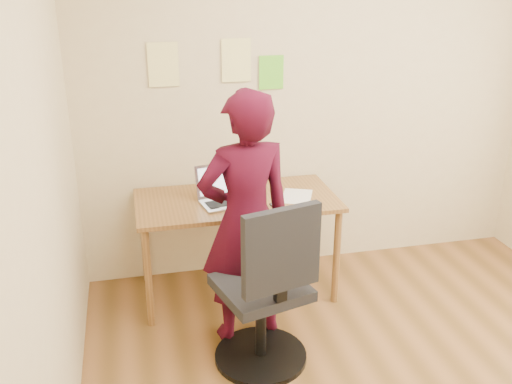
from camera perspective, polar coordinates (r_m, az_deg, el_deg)
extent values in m
cube|color=beige|center=(4.33, 5.68, 9.53)|extent=(3.50, 0.04, 2.70)
cube|color=beige|center=(2.45, -21.68, -1.47)|extent=(0.04, 3.50, 2.70)
cube|color=brown|center=(3.99, -1.96, -0.84)|extent=(1.40, 0.70, 0.03)
cylinder|color=brown|center=(3.83, -10.70, -8.47)|extent=(0.05, 0.05, 0.71)
cylinder|color=brown|center=(4.05, 8.05, -6.47)|extent=(0.05, 0.05, 0.71)
cylinder|color=brown|center=(4.36, -11.12, -4.59)|extent=(0.05, 0.05, 0.71)
cylinder|color=brown|center=(4.56, 5.41, -3.04)|extent=(0.05, 0.05, 0.71)
cube|color=#B6B6BE|center=(3.89, -2.96, -1.12)|extent=(0.37, 0.29, 0.02)
cube|color=black|center=(3.89, -2.96, -1.00)|extent=(0.29, 0.18, 0.00)
cube|color=#B6B6BE|center=(3.97, -3.74, 1.22)|extent=(0.34, 0.13, 0.23)
cube|color=white|center=(3.97, -3.74, 1.22)|extent=(0.30, 0.10, 0.18)
cube|color=white|center=(4.03, 4.11, -0.43)|extent=(0.29, 0.34, 0.00)
cube|color=black|center=(3.84, 2.02, -1.45)|extent=(0.07, 0.12, 0.01)
cube|color=#3F4C59|center=(3.84, 2.02, -1.39)|extent=(0.06, 0.10, 0.00)
cube|color=#FDF397|center=(4.04, -9.26, 12.46)|extent=(0.21, 0.00, 0.30)
cube|color=#FDF397|center=(4.10, -1.98, 13.03)|extent=(0.21, 0.00, 0.30)
cube|color=#68DB31|center=(4.17, 1.54, 11.87)|extent=(0.18, 0.00, 0.24)
cube|color=black|center=(3.38, 0.50, -9.52)|extent=(0.59, 0.59, 0.07)
cube|color=black|center=(3.04, 2.58, -5.86)|extent=(0.46, 0.17, 0.48)
cube|color=black|center=(3.16, 2.45, -9.76)|extent=(0.07, 0.06, 0.13)
cylinder|color=black|center=(3.52, 0.48, -13.16)|extent=(0.07, 0.07, 0.48)
cylinder|color=black|center=(3.65, 0.47, -16.03)|extent=(0.57, 0.57, 0.03)
imported|color=#390718|center=(3.46, -1.04, -2.88)|extent=(0.65, 0.48, 1.63)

